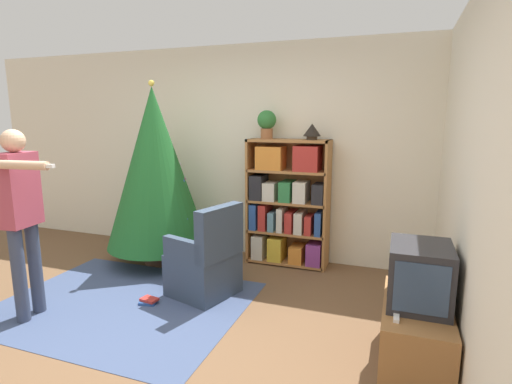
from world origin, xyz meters
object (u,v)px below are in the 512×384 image
at_px(television, 420,275).
at_px(table_lamp, 312,131).
at_px(christmas_tree, 155,168).
at_px(standing_person, 21,209).
at_px(bookshelf, 287,203).
at_px(armchair, 206,264).
at_px(potted_plant, 267,122).

height_order(television, table_lamp, table_lamp).
relative_size(television, christmas_tree, 0.23).
xyz_separation_m(television, standing_person, (-3.15, -0.36, 0.29)).
bearing_deg(standing_person, christmas_tree, 162.96).
bearing_deg(bookshelf, standing_person, -130.92).
bearing_deg(armchair, christmas_tree, -107.15).
bearing_deg(bookshelf, television, -50.11).
relative_size(potted_plant, table_lamp, 1.64).
xyz_separation_m(television, armchair, (-1.90, 0.56, -0.36)).
bearing_deg(table_lamp, television, -56.30).
bearing_deg(armchair, television, 89.93).
bearing_deg(bookshelf, christmas_tree, -162.20).
xyz_separation_m(bookshelf, television, (1.39, -1.66, -0.05)).
relative_size(bookshelf, television, 3.03).
distance_m(bookshelf, christmas_tree, 1.60).
distance_m(bookshelf, armchair, 1.29).
height_order(bookshelf, potted_plant, potted_plant).
bearing_deg(potted_plant, armchair, -102.56).
bearing_deg(table_lamp, bookshelf, -177.92).
xyz_separation_m(television, table_lamp, (-1.12, 1.67, 0.90)).
xyz_separation_m(standing_person, table_lamp, (2.03, 2.04, 0.62)).
bearing_deg(standing_person, table_lamp, 128.43).
bearing_deg(television, table_lamp, 123.70).
bearing_deg(table_lamp, potted_plant, 180.00).
relative_size(television, armchair, 0.53).
bearing_deg(standing_person, armchair, 119.72).
bearing_deg(christmas_tree, bookshelf, 17.80).
distance_m(christmas_tree, table_lamp, 1.87).
bearing_deg(television, potted_plant, 134.60).
height_order(armchair, table_lamp, table_lamp).
relative_size(bookshelf, table_lamp, 7.43).
relative_size(standing_person, table_lamp, 8.20).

